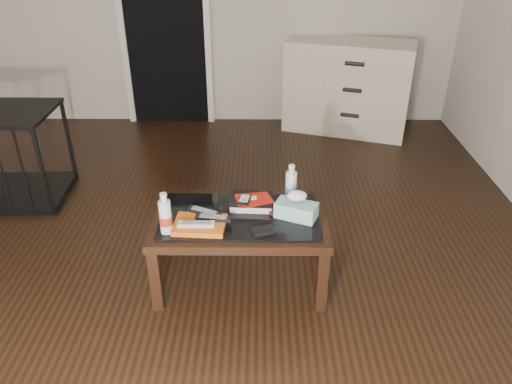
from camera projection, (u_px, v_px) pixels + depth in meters
ground at (177, 260)px, 3.24m from camera, size 5.00×5.00×0.00m
doorway at (164, 22)px, 4.88m from camera, size 0.90×0.08×2.07m
coffee_table at (240, 225)px, 2.88m from camera, size 1.00×0.60×0.46m
dresser at (348, 87)px, 4.95m from camera, size 1.29×0.84×0.90m
pet_crate at (4, 170)px, 3.85m from camera, size 0.93×0.64×0.71m
magazines at (200, 225)px, 2.74m from camera, size 0.29×0.23×0.03m
remote_silver at (196, 224)px, 2.70m from camera, size 0.20×0.05×0.02m
remote_black_front at (213, 218)px, 2.75m from camera, size 0.21×0.08×0.02m
remote_black_back at (204, 212)px, 2.81m from camera, size 0.20×0.13×0.02m
textbook at (251, 202)px, 2.94m from camera, size 0.26×0.21×0.05m
dvd_mailers at (252, 198)px, 2.92m from camera, size 0.21×0.17×0.01m
ipod at (244, 199)px, 2.89m from camera, size 0.08×0.11×0.02m
flip_phone at (278, 212)px, 2.86m from camera, size 0.10×0.07×0.02m
wallet at (263, 231)px, 2.69m from camera, size 0.14×0.11×0.02m
water_bottle_left at (165, 213)px, 2.65m from camera, size 0.07×0.07×0.24m
water_bottle_right at (291, 183)px, 2.93m from camera, size 0.08×0.08×0.24m
tissue_box at (296, 210)px, 2.81m from camera, size 0.26×0.20×0.09m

